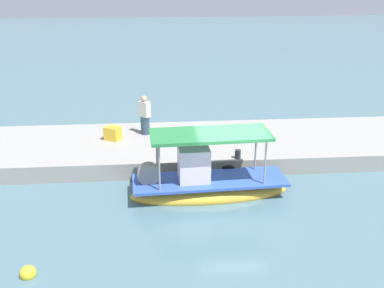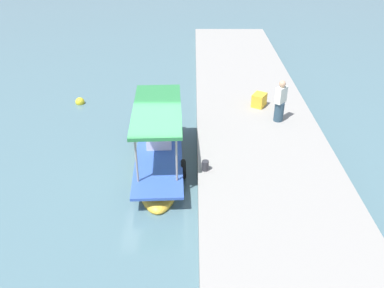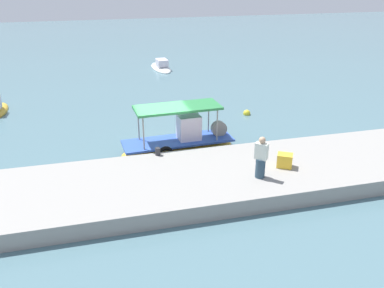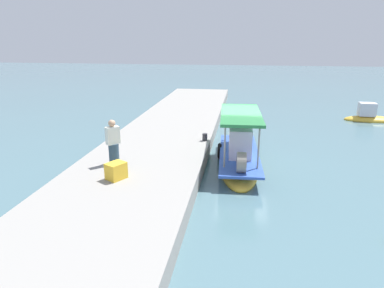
{
  "view_description": "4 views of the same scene",
  "coord_description": "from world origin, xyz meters",
  "px_view_note": "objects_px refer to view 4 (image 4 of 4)",
  "views": [
    {
      "loc": [
        2.76,
        15.35,
        8.04
      ],
      "look_at": [
        1.24,
        -2.62,
        1.08
      ],
      "focal_mm": 44.34,
      "sensor_mm": 36.0,
      "label": 1
    },
    {
      "loc": [
        -11.59,
        -1.47,
        8.37
      ],
      "look_at": [
        1.13,
        -1.43,
        0.74
      ],
      "focal_mm": 36.6,
      "sensor_mm": 36.0,
      "label": 2
    },
    {
      "loc": [
        -3.27,
        -18.72,
        8.62
      ],
      "look_at": [
        1.08,
        -1.98,
        1.11
      ],
      "focal_mm": 37.91,
      "sensor_mm": 36.0,
      "label": 3
    },
    {
      "loc": [
        15.1,
        -0.13,
        5.45
      ],
      "look_at": [
        1.27,
        -2.25,
        1.07
      ],
      "focal_mm": 31.52,
      "sensor_mm": 36.0,
      "label": 4
    }
  ],
  "objects_px": {
    "cargo_crate": "(116,171)",
    "moored_boat_near": "(370,118)",
    "mooring_bollard": "(205,137)",
    "main_fishing_boat": "(239,157)",
    "fisherman_near_bollard": "(113,144)"
  },
  "relations": [
    {
      "from": "fisherman_near_bollard",
      "to": "mooring_bollard",
      "type": "relative_size",
      "value": 5.02
    },
    {
      "from": "mooring_bollard",
      "to": "moored_boat_near",
      "type": "relative_size",
      "value": 0.1
    },
    {
      "from": "fisherman_near_bollard",
      "to": "cargo_crate",
      "type": "height_order",
      "value": "fisherman_near_bollard"
    },
    {
      "from": "cargo_crate",
      "to": "moored_boat_near",
      "type": "bearing_deg",
      "value": 136.71
    },
    {
      "from": "main_fishing_boat",
      "to": "cargo_crate",
      "type": "height_order",
      "value": "main_fishing_boat"
    },
    {
      "from": "mooring_bollard",
      "to": "fisherman_near_bollard",
      "type": "bearing_deg",
      "value": -40.73
    },
    {
      "from": "mooring_bollard",
      "to": "moored_boat_near",
      "type": "xyz_separation_m",
      "value": [
        -8.79,
        10.54,
        -0.67
      ]
    },
    {
      "from": "mooring_bollard",
      "to": "cargo_crate",
      "type": "xyz_separation_m",
      "value": [
        5.11,
        -2.57,
        0.12
      ]
    },
    {
      "from": "main_fishing_boat",
      "to": "moored_boat_near",
      "type": "bearing_deg",
      "value": 139.13
    },
    {
      "from": "fisherman_near_bollard",
      "to": "mooring_bollard",
      "type": "height_order",
      "value": "fisherman_near_bollard"
    },
    {
      "from": "main_fishing_boat",
      "to": "moored_boat_near",
      "type": "xyz_separation_m",
      "value": [
        -10.23,
        8.85,
        -0.23
      ]
    },
    {
      "from": "cargo_crate",
      "to": "main_fishing_boat",
      "type": "bearing_deg",
      "value": 130.87
    },
    {
      "from": "cargo_crate",
      "to": "moored_boat_near",
      "type": "height_order",
      "value": "cargo_crate"
    },
    {
      "from": "main_fishing_boat",
      "to": "mooring_bollard",
      "type": "bearing_deg",
      "value": -130.31
    },
    {
      "from": "moored_boat_near",
      "to": "fisherman_near_bollard",
      "type": "bearing_deg",
      "value": -47.68
    }
  ]
}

